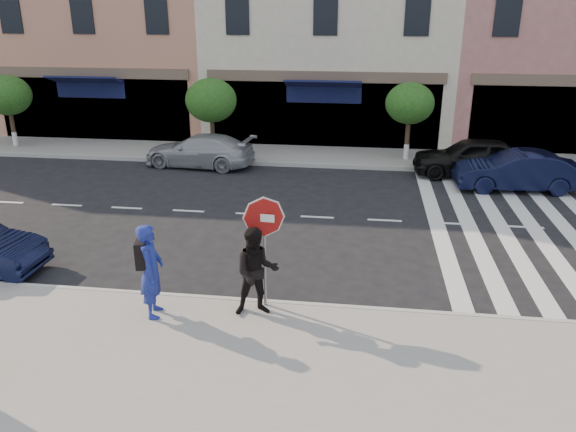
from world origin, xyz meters
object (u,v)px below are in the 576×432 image
object	(u,v)px
car_far_mid	(472,157)
car_far_right	(517,171)
photographer	(151,271)
car_far_left	(199,151)
stop_sign	(264,228)
walker	(256,272)

from	to	relation	value
car_far_mid	car_far_right	size ratio (longest dim) A/B	1.04
photographer	car_far_left	world-z (taller)	photographer
car_far_mid	car_far_right	world-z (taller)	car_far_mid
photographer	car_far_right	world-z (taller)	photographer
stop_sign	car_far_left	xyz separation A→B (m)	(-4.51, 10.77, -1.25)
car_far_left	car_far_right	world-z (taller)	car_far_right
photographer	walker	distance (m)	2.05
walker	car_far_right	world-z (taller)	walker
car_far_mid	photographer	bearing A→B (deg)	-35.69
car_far_left	car_far_mid	size ratio (longest dim) A/B	1.01
stop_sign	car_far_mid	size ratio (longest dim) A/B	0.55
stop_sign	car_far_left	world-z (taller)	stop_sign
car_far_right	photographer	bearing A→B (deg)	-45.59
stop_sign	car_far_left	size ratio (longest dim) A/B	0.55
walker	car_far_mid	bearing A→B (deg)	45.96
walker	car_far_left	size ratio (longest dim) A/B	0.42
walker	stop_sign	bearing A→B (deg)	57.03
photographer	car_far_mid	world-z (taller)	photographer
photographer	car_far_mid	xyz separation A→B (m)	(7.98, 11.42, -0.39)
walker	car_far_left	distance (m)	11.95
car_far_left	walker	bearing A→B (deg)	28.10
car_far_mid	car_far_right	bearing A→B (deg)	38.65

